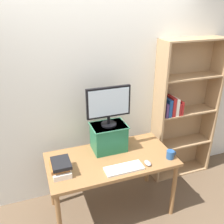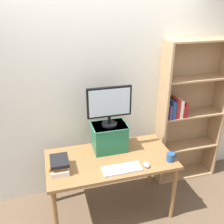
{
  "view_description": "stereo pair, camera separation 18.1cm",
  "coord_description": "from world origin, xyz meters",
  "px_view_note": "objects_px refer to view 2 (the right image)",
  "views": [
    {
      "loc": [
        -0.78,
        -2.18,
        2.36
      ],
      "look_at": [
        0.04,
        0.07,
        1.27
      ],
      "focal_mm": 40.0,
      "sensor_mm": 36.0,
      "label": 1
    },
    {
      "loc": [
        -0.6,
        -2.24,
        2.36
      ],
      "look_at": [
        0.04,
        0.07,
        1.27
      ],
      "focal_mm": 40.0,
      "sensor_mm": 36.0,
      "label": 2
    }
  ],
  "objects_px": {
    "bookshelf_unit": "(187,113)",
    "riser_box": "(109,137)",
    "book_stack": "(59,165)",
    "desk": "(110,164)",
    "coffee_mug": "(171,157)",
    "keyboard": "(122,169)",
    "computer_mouse": "(146,165)",
    "computer_monitor": "(109,104)"
  },
  "relations": [
    {
      "from": "keyboard",
      "to": "coffee_mug",
      "type": "height_order",
      "value": "coffee_mug"
    },
    {
      "from": "riser_box",
      "to": "computer_monitor",
      "type": "distance_m",
      "value": 0.41
    },
    {
      "from": "keyboard",
      "to": "coffee_mug",
      "type": "xyz_separation_m",
      "value": [
        0.56,
        0.01,
        0.04
      ]
    },
    {
      "from": "computer_mouse",
      "to": "coffee_mug",
      "type": "relative_size",
      "value": 0.9
    },
    {
      "from": "computer_mouse",
      "to": "coffee_mug",
      "type": "xyz_separation_m",
      "value": [
        0.29,
        0.02,
        0.03
      ]
    },
    {
      "from": "computer_mouse",
      "to": "book_stack",
      "type": "height_order",
      "value": "book_stack"
    },
    {
      "from": "desk",
      "to": "bookshelf_unit",
      "type": "xyz_separation_m",
      "value": [
        1.17,
        0.39,
        0.32
      ]
    },
    {
      "from": "riser_box",
      "to": "coffee_mug",
      "type": "height_order",
      "value": "riser_box"
    },
    {
      "from": "keyboard",
      "to": "coffee_mug",
      "type": "bearing_deg",
      "value": 1.25
    },
    {
      "from": "bookshelf_unit",
      "to": "riser_box",
      "type": "bearing_deg",
      "value": -169.54
    },
    {
      "from": "book_stack",
      "to": "computer_mouse",
      "type": "bearing_deg",
      "value": -11.45
    },
    {
      "from": "desk",
      "to": "computer_mouse",
      "type": "height_order",
      "value": "computer_mouse"
    },
    {
      "from": "riser_box",
      "to": "computer_mouse",
      "type": "bearing_deg",
      "value": -55.87
    },
    {
      "from": "computer_mouse",
      "to": "computer_monitor",
      "type": "bearing_deg",
      "value": 124.22
    },
    {
      "from": "keyboard",
      "to": "coffee_mug",
      "type": "distance_m",
      "value": 0.56
    },
    {
      "from": "keyboard",
      "to": "computer_monitor",
      "type": "bearing_deg",
      "value": 92.72
    },
    {
      "from": "book_stack",
      "to": "coffee_mug",
      "type": "xyz_separation_m",
      "value": [
        1.19,
        -0.16,
        -0.02
      ]
    },
    {
      "from": "riser_box",
      "to": "book_stack",
      "type": "distance_m",
      "value": 0.66
    },
    {
      "from": "computer_mouse",
      "to": "book_stack",
      "type": "bearing_deg",
      "value": 168.55
    },
    {
      "from": "riser_box",
      "to": "computer_monitor",
      "type": "height_order",
      "value": "computer_monitor"
    },
    {
      "from": "bookshelf_unit",
      "to": "coffee_mug",
      "type": "height_order",
      "value": "bookshelf_unit"
    },
    {
      "from": "keyboard",
      "to": "computer_mouse",
      "type": "bearing_deg",
      "value": -1.55
    },
    {
      "from": "desk",
      "to": "book_stack",
      "type": "relative_size",
      "value": 5.23
    },
    {
      "from": "computer_monitor",
      "to": "coffee_mug",
      "type": "xyz_separation_m",
      "value": [
        0.58,
        -0.41,
        -0.53
      ]
    },
    {
      "from": "keyboard",
      "to": "book_stack",
      "type": "xyz_separation_m",
      "value": [
        -0.62,
        0.17,
        0.05
      ]
    },
    {
      "from": "riser_box",
      "to": "keyboard",
      "type": "xyz_separation_m",
      "value": [
        0.02,
        -0.42,
        -0.15
      ]
    },
    {
      "from": "bookshelf_unit",
      "to": "coffee_mug",
      "type": "bearing_deg",
      "value": -131.71
    },
    {
      "from": "desk",
      "to": "coffee_mug",
      "type": "bearing_deg",
      "value": -19.89
    },
    {
      "from": "bookshelf_unit",
      "to": "computer_monitor",
      "type": "distance_m",
      "value": 1.2
    },
    {
      "from": "bookshelf_unit",
      "to": "coffee_mug",
      "type": "xyz_separation_m",
      "value": [
        -0.55,
        -0.62,
        -0.19
      ]
    },
    {
      "from": "riser_box",
      "to": "coffee_mug",
      "type": "bearing_deg",
      "value": -35.16
    },
    {
      "from": "keyboard",
      "to": "computer_mouse",
      "type": "relative_size",
      "value": 3.91
    },
    {
      "from": "desk",
      "to": "riser_box",
      "type": "bearing_deg",
      "value": 77.38
    },
    {
      "from": "bookshelf_unit",
      "to": "computer_mouse",
      "type": "relative_size",
      "value": 18.6
    },
    {
      "from": "book_stack",
      "to": "coffee_mug",
      "type": "distance_m",
      "value": 1.2
    },
    {
      "from": "desk",
      "to": "bookshelf_unit",
      "type": "distance_m",
      "value": 1.28
    },
    {
      "from": "bookshelf_unit",
      "to": "coffee_mug",
      "type": "distance_m",
      "value": 0.85
    },
    {
      "from": "riser_box",
      "to": "computer_mouse",
      "type": "height_order",
      "value": "riser_box"
    },
    {
      "from": "bookshelf_unit",
      "to": "riser_box",
      "type": "height_order",
      "value": "bookshelf_unit"
    },
    {
      "from": "riser_box",
      "to": "book_stack",
      "type": "bearing_deg",
      "value": -157.75
    },
    {
      "from": "riser_box",
      "to": "keyboard",
      "type": "bearing_deg",
      "value": -87.29
    },
    {
      "from": "desk",
      "to": "keyboard",
      "type": "height_order",
      "value": "keyboard"
    }
  ]
}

